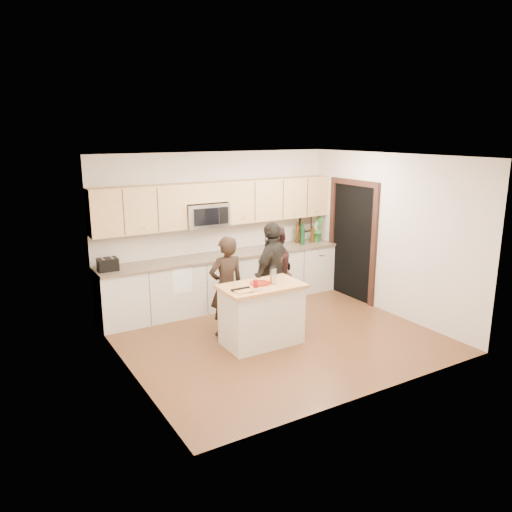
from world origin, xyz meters
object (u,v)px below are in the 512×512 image
woman_left (226,286)px  woman_center (273,274)px  island (262,314)px  toaster (108,264)px  woman_right (273,274)px

woman_left → woman_center: (0.92, 0.13, 0.02)m
island → toaster: (-1.73, 1.74, 0.58)m
island → toaster: 2.53m
woman_center → woman_right: woman_right is taller
woman_right → woman_center: bearing=-149.3°
woman_left → woman_right: 0.84m
toaster → woman_center: bearing=-24.2°
island → woman_center: size_ratio=0.76×
toaster → woman_center: size_ratio=0.19×
woman_left → toaster: bearing=-39.0°
island → woman_center: (0.63, 0.68, 0.34)m
island → woman_center: bearing=47.4°
toaster → woman_left: woman_left is taller
island → woman_left: size_ratio=0.78×
island → toaster: size_ratio=4.01×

